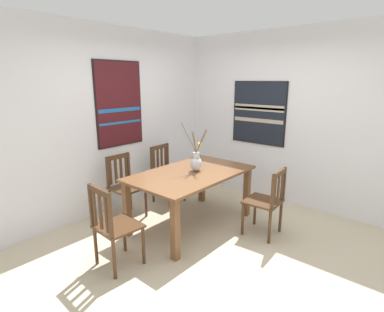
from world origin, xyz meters
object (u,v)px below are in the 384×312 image
Objects in this scene: chair_2 at (114,225)px; chair_3 at (267,201)px; painting_on_side_wall at (259,113)px; painting_on_back_wall at (119,104)px; chair_1 at (125,185)px; centerpiece_vase at (196,161)px; chair_0 at (166,173)px; dining_table at (191,180)px.

chair_3 is (1.67, -0.89, -0.01)m from chair_2.
painting_on_back_wall is at bearing 142.57° from painting_on_side_wall.
centerpiece_vase is at bearing -61.47° from chair_1.
chair_1 is (-0.80, 0.03, -0.00)m from chair_0.
painting_on_back_wall is (-0.17, 1.27, 0.95)m from dining_table.
painting_on_side_wall reaches higher than chair_1.
centerpiece_vase is 0.73× the size of chair_0.
centerpiece_vase is at bearing -108.57° from chair_0.
chair_2 reaches higher than dining_table.
chair_2 is at bearing -179.92° from centerpiece_vase.
chair_2 is at bearing -179.19° from dining_table.
chair_3 is 0.87× the size of painting_on_side_wall.
dining_table is 1.59m from painting_on_back_wall.
chair_0 reaches higher than chair_3.
chair_3 is (0.33, -0.89, -0.42)m from centerpiece_vase.
centerpiece_vase is 1.03m from chair_0.
centerpiece_vase is 1.60m from painting_on_side_wall.
painting_on_back_wall is (-0.55, 0.39, 1.11)m from chair_0.
centerpiece_vase is 1.04m from chair_3.
centerpiece_vase is 1.13m from chair_1.
chair_2 is (-1.64, -0.89, -0.00)m from chair_0.
chair_3 is at bearing -28.02° from chair_2.
chair_1 is 1.20m from painting_on_back_wall.
centerpiece_vase is at bearing -78.80° from painting_on_back_wall.
dining_table is 1.84× the size of chair_1.
chair_3 is at bearing -69.84° from centerpiece_vase.
chair_1 is at bearing 114.59° from dining_table.
chair_0 is at bearing 71.43° from centerpiece_vase.
chair_3 is at bearing -65.48° from dining_table.
painting_on_back_wall reaches higher than chair_1.
chair_1 is 0.88× the size of painting_on_side_wall.
painting_on_side_wall is (1.60, -0.09, 0.77)m from dining_table.
chair_3 reaches higher than dining_table.
chair_0 is at bearing 90.86° from chair_3.
painting_on_side_wall is at bearing 34.56° from chair_3.
painting_on_back_wall is (1.09, 1.29, 1.12)m from chair_2.
dining_table is 1.33× the size of painting_on_back_wall.
chair_0 is (0.39, 0.88, -0.17)m from dining_table.
chair_2 reaches higher than chair_3.
painting_on_back_wall is at bearing 55.91° from chair_1.
centerpiece_vase is at bearing 0.08° from chair_2.
chair_2 is 0.90× the size of painting_on_side_wall.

